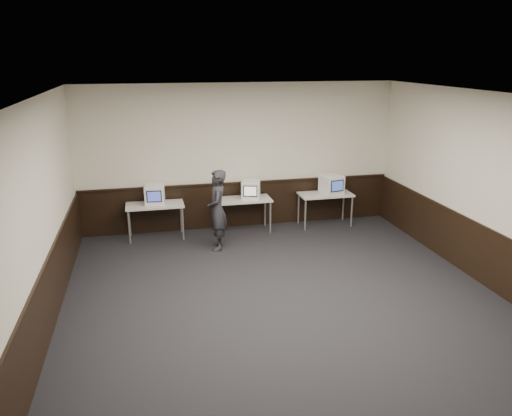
{
  "coord_description": "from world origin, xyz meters",
  "views": [
    {
      "loc": [
        -2.02,
        -6.66,
        3.77
      ],
      "look_at": [
        -0.17,
        1.6,
        1.15
      ],
      "focal_mm": 35.0,
      "sensor_mm": 36.0,
      "label": 1
    }
  ],
  "objects_px": {
    "desk_right": "(325,197)",
    "emac_left": "(155,195)",
    "desk_center": "(243,202)",
    "emac_center": "(251,190)",
    "emac_right": "(332,185)",
    "person": "(217,210)",
    "desk_left": "(155,207)"
  },
  "relations": [
    {
      "from": "desk_right",
      "to": "emac_left",
      "type": "bearing_deg",
      "value": 179.82
    },
    {
      "from": "desk_center",
      "to": "emac_center",
      "type": "bearing_deg",
      "value": -3.76
    },
    {
      "from": "desk_center",
      "to": "emac_center",
      "type": "height_order",
      "value": "emac_center"
    },
    {
      "from": "emac_center",
      "to": "emac_right",
      "type": "bearing_deg",
      "value": 14.69
    },
    {
      "from": "desk_right",
      "to": "person",
      "type": "relative_size",
      "value": 0.74
    },
    {
      "from": "person",
      "to": "emac_left",
      "type": "bearing_deg",
      "value": -119.94
    },
    {
      "from": "desk_right",
      "to": "emac_center",
      "type": "height_order",
      "value": "emac_center"
    },
    {
      "from": "desk_left",
      "to": "emac_center",
      "type": "xyz_separation_m",
      "value": [
        2.07,
        -0.01,
        0.27
      ]
    },
    {
      "from": "person",
      "to": "emac_right",
      "type": "bearing_deg",
      "value": 115.08
    },
    {
      "from": "desk_center",
      "to": "emac_center",
      "type": "relative_size",
      "value": 2.35
    },
    {
      "from": "desk_right",
      "to": "emac_left",
      "type": "height_order",
      "value": "emac_left"
    },
    {
      "from": "emac_center",
      "to": "desk_center",
      "type": "bearing_deg",
      "value": -167.98
    },
    {
      "from": "desk_left",
      "to": "emac_left",
      "type": "distance_m",
      "value": 0.28
    },
    {
      "from": "desk_center",
      "to": "person",
      "type": "bearing_deg",
      "value": -128.07
    },
    {
      "from": "emac_center",
      "to": "emac_right",
      "type": "relative_size",
      "value": 0.95
    },
    {
      "from": "emac_left",
      "to": "emac_right",
      "type": "relative_size",
      "value": 0.87
    },
    {
      "from": "emac_left",
      "to": "emac_center",
      "type": "relative_size",
      "value": 0.92
    },
    {
      "from": "desk_right",
      "to": "emac_right",
      "type": "height_order",
      "value": "emac_right"
    },
    {
      "from": "desk_center",
      "to": "person",
      "type": "relative_size",
      "value": 0.74
    },
    {
      "from": "desk_center",
      "to": "emac_right",
      "type": "bearing_deg",
      "value": -1.32
    },
    {
      "from": "desk_center",
      "to": "emac_center",
      "type": "distance_m",
      "value": 0.32
    },
    {
      "from": "desk_left",
      "to": "emac_right",
      "type": "relative_size",
      "value": 2.24
    },
    {
      "from": "desk_center",
      "to": "desk_left",
      "type": "bearing_deg",
      "value": 180.0
    },
    {
      "from": "desk_left",
      "to": "desk_center",
      "type": "bearing_deg",
      "value": 0.0
    },
    {
      "from": "desk_left",
      "to": "person",
      "type": "height_order",
      "value": "person"
    },
    {
      "from": "emac_right",
      "to": "desk_center",
      "type": "bearing_deg",
      "value": 166.49
    },
    {
      "from": "desk_right",
      "to": "person",
      "type": "xyz_separation_m",
      "value": [
        -2.6,
        -0.9,
        0.13
      ]
    },
    {
      "from": "desk_right",
      "to": "emac_center",
      "type": "xyz_separation_m",
      "value": [
        -1.73,
        -0.01,
        0.27
      ]
    },
    {
      "from": "desk_left",
      "to": "emac_right",
      "type": "distance_m",
      "value": 3.93
    },
    {
      "from": "desk_left",
      "to": "desk_right",
      "type": "distance_m",
      "value": 3.8
    },
    {
      "from": "person",
      "to": "desk_left",
      "type": "bearing_deg",
      "value": -119.33
    },
    {
      "from": "desk_right",
      "to": "person",
      "type": "bearing_deg",
      "value": -160.94
    }
  ]
}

